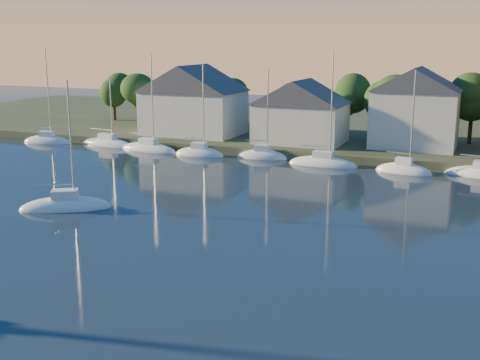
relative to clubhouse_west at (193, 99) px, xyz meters
The scene contains 8 objects.
shoreline_land 28.43m from the clubhouse_west, 37.69° to the left, with size 160.00×50.00×2.00m, color #303921.
wooden_dock 23.56m from the clubhouse_west, 15.26° to the right, with size 120.00×3.00×1.00m, color brown.
clubhouse_west is the anchor object (origin of this frame).
clubhouse_centre 16.05m from the clubhouse_west, ahead, with size 11.55×8.40×8.08m.
clubhouse_east 30.02m from the clubhouse_west, ahead, with size 10.50×8.40×9.80m.
tree_line 24.55m from the clubhouse_west, 11.77° to the left, with size 93.40×5.40×8.90m.
moored_fleet 14.67m from the clubhouse_west, 41.98° to the right, with size 63.50×2.40×12.05m.
drifting_sailboat_left 36.66m from the clubhouse_west, 80.45° to the right, with size 7.88×6.19×11.95m.
Camera 1 is at (16.71, -17.26, 14.02)m, focal length 45.00 mm.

